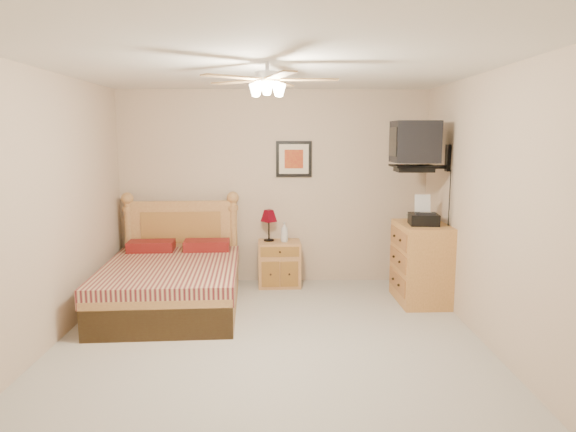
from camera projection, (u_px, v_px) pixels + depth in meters
The scene contains 17 objects.
floor at pixel (269, 349), 4.66m from camera, with size 4.50×4.50×0.00m, color #A6A296.
ceiling at pixel (268, 65), 4.27m from camera, with size 4.00×4.50×0.04m, color white.
wall_back at pixel (273, 187), 6.69m from camera, with size 4.00×0.04×2.50m, color #C3AB90.
wall_front at pixel (256, 290), 2.24m from camera, with size 4.00×0.04×2.50m, color #C3AB90.
wall_left at pixel (38, 213), 4.44m from camera, with size 0.04×4.50×2.50m, color #C3AB90.
wall_right at pixel (497, 213), 4.49m from camera, with size 0.04×4.50×2.50m, color #C3AB90.
bed at pixel (170, 256), 5.66m from camera, with size 1.43×1.88×1.22m, color #AA6E41, non-canonical shape.
nightstand at pixel (279, 264), 6.59m from camera, with size 0.54×0.40×0.58m, color #AE7041.
table_lamp at pixel (269, 225), 6.56m from camera, with size 0.22×0.22×0.40m, color #5F0311, non-canonical shape.
lotion_bottle at pixel (284, 232), 6.51m from camera, with size 0.10×0.10×0.25m, color silver.
framed_picture at pixel (294, 159), 6.61m from camera, with size 0.46×0.04×0.46m, color black.
dresser at pixel (421, 263), 5.93m from camera, with size 0.54×0.78×0.92m, color #A36E34.
fax_machine at pixel (424, 210), 5.77m from camera, with size 0.31×0.33×0.33m, color black, non-canonical shape.
magazine_lower at pixel (414, 218), 6.17m from camera, with size 0.18×0.25×0.02m, color #ACA08B.
magazine_upper at pixel (413, 216), 6.20m from camera, with size 0.17×0.24×0.02m, color gray.
wall_tv at pixel (428, 145), 5.72m from camera, with size 0.56×0.46×0.58m, color black, non-canonical shape.
ceiling_fan at pixel (267, 80), 4.10m from camera, with size 1.14×1.14×0.28m, color white, non-canonical shape.
Camera 1 is at (0.12, -4.42, 1.91)m, focal length 32.00 mm.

